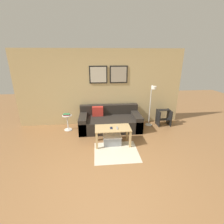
{
  "coord_description": "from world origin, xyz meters",
  "views": [
    {
      "loc": [
        -0.14,
        -2.54,
        2.37
      ],
      "look_at": [
        0.27,
        1.69,
        0.85
      ],
      "focal_mm": 26.0,
      "sensor_mm": 36.0,
      "label": 1
    }
  ],
  "objects_px": {
    "side_table": "(68,121)",
    "step_stool": "(164,117)",
    "book_stack": "(67,114)",
    "floor_lamp": "(152,102)",
    "cell_phone": "(111,128)",
    "couch": "(110,121)",
    "coffee_table": "(113,131)",
    "storage_bin": "(112,140)",
    "remote_control": "(117,128)"
  },
  "relations": [
    {
      "from": "side_table",
      "to": "step_stool",
      "type": "bearing_deg",
      "value": 1.45
    },
    {
      "from": "side_table",
      "to": "book_stack",
      "type": "bearing_deg",
      "value": 145.61
    },
    {
      "from": "floor_lamp",
      "to": "cell_phone",
      "type": "xyz_separation_m",
      "value": [
        -1.44,
        -1.06,
        -0.38
      ]
    },
    {
      "from": "floor_lamp",
      "to": "side_table",
      "type": "relative_size",
      "value": 2.76
    },
    {
      "from": "couch",
      "to": "cell_phone",
      "type": "relative_size",
      "value": 14.17
    },
    {
      "from": "coffee_table",
      "to": "floor_lamp",
      "type": "distance_m",
      "value": 1.81
    },
    {
      "from": "side_table",
      "to": "cell_phone",
      "type": "height_order",
      "value": "side_table"
    },
    {
      "from": "storage_bin",
      "to": "side_table",
      "type": "bearing_deg",
      "value": 142.98
    },
    {
      "from": "book_stack",
      "to": "couch",
      "type": "bearing_deg",
      "value": -1.42
    },
    {
      "from": "coffee_table",
      "to": "floor_lamp",
      "type": "xyz_separation_m",
      "value": [
        1.4,
        1.04,
        0.48
      ]
    },
    {
      "from": "couch",
      "to": "floor_lamp",
      "type": "relative_size",
      "value": 1.39
    },
    {
      "from": "coffee_table",
      "to": "side_table",
      "type": "relative_size",
      "value": 1.87
    },
    {
      "from": "couch",
      "to": "cell_phone",
      "type": "distance_m",
      "value": 1.05
    },
    {
      "from": "side_table",
      "to": "book_stack",
      "type": "xyz_separation_m",
      "value": [
        -0.01,
        0.01,
        0.23
      ]
    },
    {
      "from": "book_stack",
      "to": "step_stool",
      "type": "bearing_deg",
      "value": 1.31
    },
    {
      "from": "side_table",
      "to": "remote_control",
      "type": "distance_m",
      "value": 1.85
    },
    {
      "from": "remote_control",
      "to": "side_table",
      "type": "bearing_deg",
      "value": 145.28
    },
    {
      "from": "storage_bin",
      "to": "remote_control",
      "type": "bearing_deg",
      "value": -20.66
    },
    {
      "from": "remote_control",
      "to": "cell_phone",
      "type": "bearing_deg",
      "value": 170.68
    },
    {
      "from": "coffee_table",
      "to": "remote_control",
      "type": "xyz_separation_m",
      "value": [
        0.11,
        -0.05,
        0.11
      ]
    },
    {
      "from": "remote_control",
      "to": "step_stool",
      "type": "relative_size",
      "value": 0.27
    },
    {
      "from": "coffee_table",
      "to": "book_stack",
      "type": "bearing_deg",
      "value": 143.42
    },
    {
      "from": "floor_lamp",
      "to": "book_stack",
      "type": "distance_m",
      "value": 2.81
    },
    {
      "from": "floor_lamp",
      "to": "book_stack",
      "type": "relative_size",
      "value": 6.6
    },
    {
      "from": "coffee_table",
      "to": "floor_lamp",
      "type": "height_order",
      "value": "floor_lamp"
    },
    {
      "from": "storage_bin",
      "to": "step_stool",
      "type": "distance_m",
      "value": 2.23
    },
    {
      "from": "couch",
      "to": "floor_lamp",
      "type": "bearing_deg",
      "value": 1.73
    },
    {
      "from": "storage_bin",
      "to": "cell_phone",
      "type": "bearing_deg",
      "value": -138.55
    },
    {
      "from": "coffee_table",
      "to": "remote_control",
      "type": "distance_m",
      "value": 0.17
    },
    {
      "from": "floor_lamp",
      "to": "step_stool",
      "type": "bearing_deg",
      "value": 7.6
    },
    {
      "from": "floor_lamp",
      "to": "remote_control",
      "type": "distance_m",
      "value": 1.73
    },
    {
      "from": "storage_bin",
      "to": "remote_control",
      "type": "relative_size",
      "value": 3.34
    },
    {
      "from": "floor_lamp",
      "to": "cell_phone",
      "type": "height_order",
      "value": "floor_lamp"
    },
    {
      "from": "storage_bin",
      "to": "side_table",
      "type": "height_order",
      "value": "side_table"
    },
    {
      "from": "coffee_table",
      "to": "book_stack",
      "type": "xyz_separation_m",
      "value": [
        -1.39,
        1.03,
        0.15
      ]
    },
    {
      "from": "storage_bin",
      "to": "side_table",
      "type": "relative_size",
      "value": 0.97
    },
    {
      "from": "remote_control",
      "to": "cell_phone",
      "type": "distance_m",
      "value": 0.16
    },
    {
      "from": "cell_phone",
      "to": "step_stool",
      "type": "relative_size",
      "value": 0.26
    },
    {
      "from": "side_table",
      "to": "remote_control",
      "type": "relative_size",
      "value": 3.43
    },
    {
      "from": "couch",
      "to": "book_stack",
      "type": "xyz_separation_m",
      "value": [
        -1.39,
        0.03,
        0.28
      ]
    },
    {
      "from": "coffee_table",
      "to": "step_stool",
      "type": "relative_size",
      "value": 1.76
    },
    {
      "from": "coffee_table",
      "to": "cell_phone",
      "type": "distance_m",
      "value": 0.12
    },
    {
      "from": "cell_phone",
      "to": "step_stool",
      "type": "bearing_deg",
      "value": 32.97
    },
    {
      "from": "floor_lamp",
      "to": "step_stool",
      "type": "relative_size",
      "value": 2.6
    },
    {
      "from": "storage_bin",
      "to": "cell_phone",
      "type": "distance_m",
      "value": 0.37
    },
    {
      "from": "step_stool",
      "to": "coffee_table",
      "type": "bearing_deg",
      "value": -149.83
    },
    {
      "from": "remote_control",
      "to": "storage_bin",
      "type": "bearing_deg",
      "value": 160.41
    },
    {
      "from": "storage_bin",
      "to": "book_stack",
      "type": "bearing_deg",
      "value": 143.0
    },
    {
      "from": "remote_control",
      "to": "book_stack",
      "type": "bearing_deg",
      "value": 145.29
    },
    {
      "from": "book_stack",
      "to": "remote_control",
      "type": "relative_size",
      "value": 1.44
    }
  ]
}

